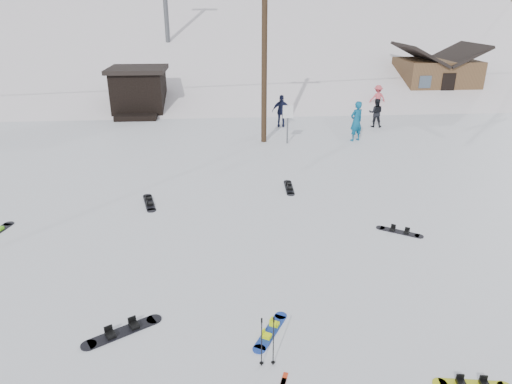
{
  "coord_description": "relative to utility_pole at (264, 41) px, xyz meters",
  "views": [
    {
      "loc": [
        -0.04,
        -7.55,
        6.25
      ],
      "look_at": [
        0.86,
        4.16,
        1.4
      ],
      "focal_mm": 32.0,
      "sensor_mm": 36.0,
      "label": 1
    }
  ],
  "objects": [
    {
      "name": "ground",
      "position": [
        -2.0,
        -14.0,
        -4.68
      ],
      "size": [
        200.0,
        200.0,
        0.0
      ],
      "primitive_type": "plane",
      "color": "white",
      "rests_on": "ground"
    },
    {
      "name": "ski_slope",
      "position": [
        -2.0,
        41.0,
        -16.68
      ],
      "size": [
        60.0,
        85.24,
        65.97
      ],
      "primitive_type": "cube",
      "rotation": [
        0.31,
        0.0,
        0.0
      ],
      "color": "white",
      "rests_on": "ground"
    },
    {
      "name": "ridge_right",
      "position": [
        36.0,
        36.0,
        -15.68
      ],
      "size": [
        45.66,
        93.98,
        54.59
      ],
      "primitive_type": "cube",
      "rotation": [
        0.21,
        -0.05,
        -0.12
      ],
      "color": "white",
      "rests_on": "ground"
    },
    {
      "name": "treeline_crest",
      "position": [
        -2.0,
        72.0,
        -4.68
      ],
      "size": [
        50.0,
        6.0,
        10.0
      ],
      "primitive_type": null,
      "color": "black",
      "rests_on": "ski_slope"
    },
    {
      "name": "utility_pole",
      "position": [
        0.0,
        0.0,
        0.0
      ],
      "size": [
        2.0,
        0.26,
        9.0
      ],
      "color": "#3A2819",
      "rests_on": "ground"
    },
    {
      "name": "trail_sign",
      "position": [
        1.1,
        -0.42,
        -3.41
      ],
      "size": [
        0.5,
        0.09,
        1.85
      ],
      "color": "#595B60",
      "rests_on": "ground"
    },
    {
      "name": "lift_hut",
      "position": [
        -7.0,
        6.94,
        -3.32
      ],
      "size": [
        3.4,
        4.1,
        2.75
      ],
      "color": "black",
      "rests_on": "ground"
    },
    {
      "name": "cabin",
      "position": [
        13.0,
        10.0,
        -3.2
      ],
      "size": [
        5.39,
        4.4,
        3.77
      ],
      "color": "brown",
      "rests_on": "ground"
    },
    {
      "name": "hero_snowboard",
      "position": [
        -1.16,
        -14.03,
        -4.66
      ],
      "size": [
        0.81,
        1.25,
        0.1
      ],
      "rotation": [
        0.0,
        0.0,
        1.06
      ],
      "color": "#193BA6",
      "rests_on": "ground"
    },
    {
      "name": "ski_poles",
      "position": [
        -1.32,
        -14.94,
        -4.13
      ],
      "size": [
        0.3,
        0.08,
        1.07
      ],
      "color": "black",
      "rests_on": "ground"
    },
    {
      "name": "board_scatter_a",
      "position": [
        -4.2,
        -13.8,
        -4.65
      ],
      "size": [
        1.5,
        1.03,
        0.12
      ],
      "rotation": [
        0.0,
        0.0,
        0.54
      ],
      "color": "black",
      "rests_on": "ground"
    },
    {
      "name": "board_scatter_b",
      "position": [
        -4.57,
        -7.18,
        -4.65
      ],
      "size": [
        0.61,
        1.56,
        0.11
      ],
      "rotation": [
        0.0,
        0.0,
        1.82
      ],
      "color": "black",
      "rests_on": "ground"
    },
    {
      "name": "board_scatter_d",
      "position": [
        3.11,
        -9.9,
        -4.66
      ],
      "size": [
        1.2,
        0.88,
        0.1
      ],
      "rotation": [
        0.0,
        0.0,
        -0.58
      ],
      "color": "black",
      "rests_on": "ground"
    },
    {
      "name": "board_scatter_f",
      "position": [
        0.36,
        -6.18,
        -4.65
      ],
      "size": [
        0.34,
        1.53,
        0.11
      ],
      "rotation": [
        0.0,
        0.0,
        1.53
      ],
      "color": "black",
      "rests_on": "ground"
    },
    {
      "name": "skier_teal",
      "position": [
        4.5,
        -0.19,
        -3.71
      ],
      "size": [
        0.84,
        0.73,
        1.94
      ],
      "primitive_type": "imported",
      "rotation": [
        0.0,
        0.0,
        3.59
      ],
      "color": "#0C567D",
      "rests_on": "ground"
    },
    {
      "name": "skier_dark",
      "position": [
        6.34,
        2.42,
        -3.91
      ],
      "size": [
        0.88,
        0.77,
        1.54
      ],
      "primitive_type": "imported",
      "rotation": [
        0.0,
        0.0,
        2.86
      ],
      "color": "black",
      "rests_on": "ground"
    },
    {
      "name": "skier_pink",
      "position": [
        7.81,
        6.55,
        -3.9
      ],
      "size": [
        1.06,
        0.67,
        1.57
      ],
      "primitive_type": "imported",
      "rotation": [
        0.0,
        0.0,
        3.23
      ],
      "color": "#D94C57",
      "rests_on": "ground"
    },
    {
      "name": "skier_navy",
      "position": [
        1.23,
        2.77,
        -3.81
      ],
      "size": [
        1.07,
        0.56,
        1.75
      ],
      "primitive_type": "imported",
      "rotation": [
        0.0,
        0.0,
        3.01
      ],
      "color": "#161A37",
      "rests_on": "ground"
    }
  ]
}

